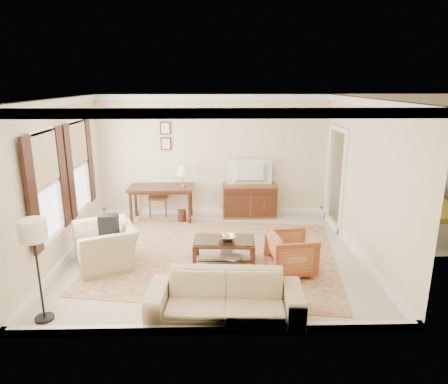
{
  "coord_description": "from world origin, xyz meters",
  "views": [
    {
      "loc": [
        0.01,
        -7.0,
        3.17
      ],
      "look_at": [
        0.2,
        0.3,
        1.15
      ],
      "focal_mm": 32.0,
      "sensor_mm": 36.0,
      "label": 1
    }
  ],
  "objects_px": {
    "tv": "(250,164)",
    "sofa": "(225,290)",
    "club_armchair": "(105,239)",
    "writing_desk": "(161,191)",
    "coffee_table": "(224,245)",
    "striped_armchair": "(291,251)",
    "sideboard": "(249,201)"
  },
  "relations": [
    {
      "from": "tv",
      "to": "sofa",
      "type": "relative_size",
      "value": 0.48
    },
    {
      "from": "tv",
      "to": "club_armchair",
      "type": "distance_m",
      "value": 3.87
    },
    {
      "from": "writing_desk",
      "to": "coffee_table",
      "type": "relative_size",
      "value": 1.35
    },
    {
      "from": "coffee_table",
      "to": "striped_armchair",
      "type": "height_order",
      "value": "striped_armchair"
    },
    {
      "from": "writing_desk",
      "to": "club_armchair",
      "type": "xyz_separation_m",
      "value": [
        -0.69,
        -2.39,
        -0.22
      ]
    },
    {
      "from": "coffee_table",
      "to": "sofa",
      "type": "relative_size",
      "value": 0.52
    },
    {
      "from": "coffee_table",
      "to": "club_armchair",
      "type": "xyz_separation_m",
      "value": [
        -2.11,
        0.0,
        0.14
      ]
    },
    {
      "from": "sideboard",
      "to": "coffee_table",
      "type": "distance_m",
      "value": 2.68
    },
    {
      "from": "striped_armchair",
      "to": "sofa",
      "type": "xyz_separation_m",
      "value": [
        -1.17,
        -1.33,
        0.03
      ]
    },
    {
      "from": "club_armchair",
      "to": "striped_armchair",
      "type": "bearing_deg",
      "value": 58.38
    },
    {
      "from": "writing_desk",
      "to": "coffee_table",
      "type": "bearing_deg",
      "value": -59.49
    },
    {
      "from": "sofa",
      "to": "writing_desk",
      "type": "bearing_deg",
      "value": 112.23
    },
    {
      "from": "tv",
      "to": "sideboard",
      "type": "bearing_deg",
      "value": -90.0
    },
    {
      "from": "sideboard",
      "to": "striped_armchair",
      "type": "height_order",
      "value": "sideboard"
    },
    {
      "from": "writing_desk",
      "to": "sofa",
      "type": "distance_m",
      "value": 4.35
    },
    {
      "from": "sideboard",
      "to": "coffee_table",
      "type": "xyz_separation_m",
      "value": [
        -0.68,
        -2.59,
        -0.05
      ]
    },
    {
      "from": "striped_armchair",
      "to": "club_armchair",
      "type": "xyz_separation_m",
      "value": [
        -3.24,
        0.39,
        0.11
      ]
    },
    {
      "from": "writing_desk",
      "to": "striped_armchair",
      "type": "height_order",
      "value": "writing_desk"
    },
    {
      "from": "sideboard",
      "to": "sofa",
      "type": "distance_m",
      "value": 4.38
    },
    {
      "from": "coffee_table",
      "to": "tv",
      "type": "bearing_deg",
      "value": 75.18
    },
    {
      "from": "sofa",
      "to": "coffee_table",
      "type": "bearing_deg",
      "value": 92.62
    },
    {
      "from": "striped_armchair",
      "to": "club_armchair",
      "type": "height_order",
      "value": "club_armchair"
    },
    {
      "from": "sideboard",
      "to": "tv",
      "type": "xyz_separation_m",
      "value": [
        0.0,
        -0.02,
        0.9
      ]
    },
    {
      "from": "striped_armchair",
      "to": "club_armchair",
      "type": "distance_m",
      "value": 3.26
    },
    {
      "from": "tv",
      "to": "sofa",
      "type": "distance_m",
      "value": 4.44
    },
    {
      "from": "coffee_table",
      "to": "sideboard",
      "type": "bearing_deg",
      "value": 75.29
    },
    {
      "from": "coffee_table",
      "to": "striped_armchair",
      "type": "bearing_deg",
      "value": -19.19
    },
    {
      "from": "tv",
      "to": "coffee_table",
      "type": "bearing_deg",
      "value": 75.18
    },
    {
      "from": "sideboard",
      "to": "tv",
      "type": "height_order",
      "value": "tv"
    },
    {
      "from": "sideboard",
      "to": "coffee_table",
      "type": "relative_size",
      "value": 1.16
    },
    {
      "from": "sideboard",
      "to": "striped_armchair",
      "type": "xyz_separation_m",
      "value": [
        0.45,
        -2.98,
        -0.01
      ]
    },
    {
      "from": "club_armchair",
      "to": "sofa",
      "type": "relative_size",
      "value": 0.53
    }
  ]
}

